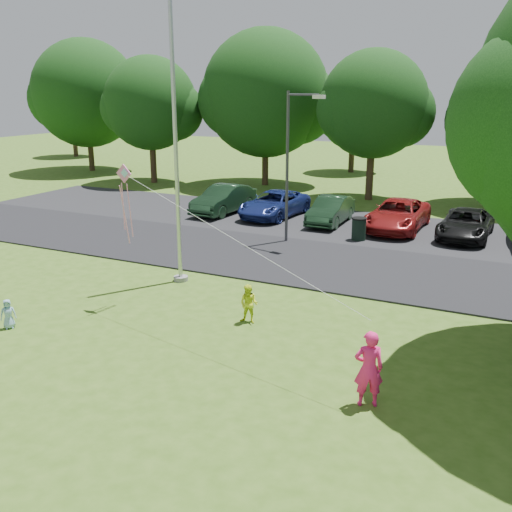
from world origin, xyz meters
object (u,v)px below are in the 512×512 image
at_px(trash_can, 359,229).
at_px(kite, 131,192).
at_px(street_lamp, 292,154).
at_px(woman, 369,369).
at_px(child_yellow, 249,304).
at_px(flagpole, 176,161).
at_px(child_blue, 8,314).

relative_size(trash_can, kite, 0.12).
relative_size(street_lamp, woman, 3.77).
distance_m(street_lamp, child_yellow, 9.59).
xyz_separation_m(flagpole, woman, (8.05, -5.21, -3.32)).
height_order(child_blue, kite, kite).
distance_m(flagpole, kite, 2.74).
xyz_separation_m(woman, kite, (-7.89, 2.54, 2.73)).
distance_m(child_yellow, child_blue, 6.74).
bearing_deg(child_blue, street_lamp, 24.38).
relative_size(child_blue, kite, 0.10).
height_order(street_lamp, woman, street_lamp).
xyz_separation_m(trash_can, woman, (3.95, -13.21, 0.32)).
xyz_separation_m(flagpole, trash_can, (4.11, 8.00, -3.64)).
distance_m(flagpole, street_lamp, 6.59).
xyz_separation_m(child_blue, kite, (2.24, 2.92, 3.16)).
bearing_deg(street_lamp, flagpole, -90.03).
relative_size(trash_can, child_blue, 1.23).
xyz_separation_m(woman, child_yellow, (-4.24, 2.90, -0.28)).
relative_size(street_lamp, child_yellow, 5.62).
bearing_deg(child_yellow, flagpole, 144.46).
bearing_deg(child_blue, flagpole, 20.75).
height_order(child_yellow, child_blue, child_yellow).
bearing_deg(street_lamp, trash_can, 45.28).
relative_size(child_yellow, child_blue, 1.33).
height_order(trash_can, child_blue, trash_can).
bearing_deg(child_blue, kite, 3.70).
bearing_deg(woman, kite, -42.21).
height_order(trash_can, woman, woman).
xyz_separation_m(trash_can, child_yellow, (-0.29, -10.31, 0.04)).
bearing_deg(street_lamp, child_yellow, -61.88).
bearing_deg(kite, trash_can, 73.56).
distance_m(street_lamp, trash_can, 4.49).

